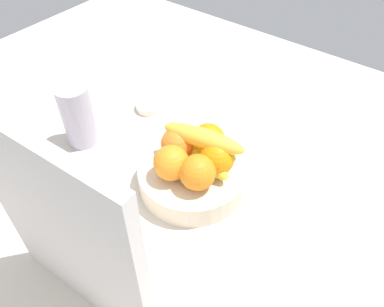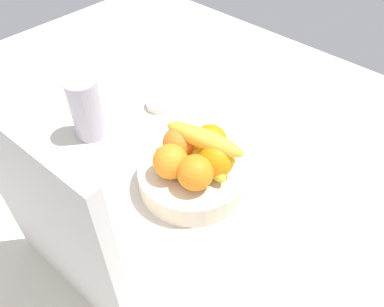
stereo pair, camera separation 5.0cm
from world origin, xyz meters
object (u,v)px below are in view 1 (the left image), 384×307
fruit_bowl (192,176)px  orange_center (217,158)px  jar_lid (149,106)px  thermos_tumbler (78,116)px  orange_back_right (178,144)px  orange_back_left (208,140)px  banana_bunch (201,145)px  orange_front_right (198,172)px  orange_front_left (171,163)px  cutting_board (65,236)px

fruit_bowl → orange_center: (-4.28, -2.27, 6.11)cm
jar_lid → thermos_tumbler: bearing=76.9°
orange_center → jar_lid: (28.74, -11.61, -7.84)cm
orange_center → fruit_bowl: bearing=27.9°
orange_back_right → thermos_tumbler: 25.18cm
fruit_bowl → orange_back_left: (-0.00, -5.48, 6.11)cm
banana_bunch → jar_lid: (24.46, -11.03, -8.52)cm
orange_center → thermos_tumbler: bearing=11.7°
fruit_bowl → orange_front_right: size_ratio=3.16×
orange_front_left → orange_center: size_ratio=1.00×
fruit_bowl → orange_back_left: bearing=-90.0°
fruit_bowl → orange_front_left: size_ratio=3.16×
orange_front_right → banana_bunch: bearing=-58.4°
orange_back_right → banana_bunch: (-4.20, -2.00, 0.69)cm
fruit_bowl → orange_back_right: size_ratio=3.16×
orange_center → orange_back_left: (4.28, -3.21, 0.00)cm
orange_back_right → cutting_board: 32.39cm
banana_bunch → cutting_board: size_ratio=0.52×
banana_bunch → thermos_tumbler: thermos_tumbler is taller
thermos_tumbler → orange_center: bearing=-168.3°
cutting_board → thermos_tumbler: cutting_board is taller
cutting_board → orange_front_left: bearing=-85.2°
thermos_tumbler → jar_lid: size_ratio=2.17×
jar_lid → fruit_bowl: bearing=150.4°
fruit_bowl → cutting_board: (-1.43, 29.67, 15.41)cm
orange_front_right → orange_back_left: same height
orange_front_right → thermos_tumbler: size_ratio=0.47×
orange_back_right → banana_bunch: size_ratio=0.38×
orange_center → orange_back_left: 5.35cm
orange_center → thermos_tumbler: (33.04, 6.82, -1.22)cm
orange_center → cutting_board: bearing=84.9°
orange_back_left → cutting_board: cutting_board is taller
orange_front_left → orange_front_right: same height
orange_back_right → banana_bunch: banana_bunch is taller
fruit_bowl → orange_front_right: orange_front_right is taller
orange_front_left → jar_lid: (22.59, -17.94, -7.84)cm
fruit_bowl → orange_back_left: size_ratio=3.16×
fruit_bowl → cutting_board: size_ratio=0.62×
orange_front_left → orange_center: 8.83cm
orange_center → cutting_board: 33.39cm
orange_front_right → thermos_tumbler: (32.35, 1.56, -1.22)cm
orange_center → orange_front_right: bearing=82.6°
orange_center → jar_lid: size_ratio=1.02×
orange_front_right → cutting_board: size_ratio=0.20×
orange_front_right → jar_lid: 33.66cm
orange_center → orange_back_right: 8.60cm
cutting_board → jar_lid: (25.88, -43.55, -17.14)cm
orange_back_left → thermos_tumbler: thermos_tumbler is taller
fruit_bowl → orange_front_right: 7.69cm
orange_front_right → thermos_tumbler: 32.42cm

